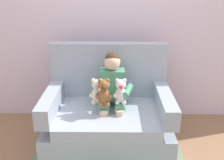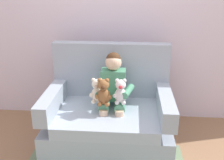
# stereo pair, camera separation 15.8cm
# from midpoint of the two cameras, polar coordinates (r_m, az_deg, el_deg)

# --- Properties ---
(ground_plane) EXTENTS (8.00, 8.00, 0.00)m
(ground_plane) POSITION_cam_midpoint_polar(r_m,az_deg,el_deg) (3.02, -2.36, -13.79)
(ground_plane) COLOR #936D4C
(back_wall) EXTENTS (6.00, 0.10, 2.60)m
(back_wall) POSITION_cam_midpoint_polar(r_m,az_deg,el_deg) (3.26, -2.00, 13.58)
(back_wall) COLOR silver
(back_wall) RESTS_ON ground
(armchair) EXTENTS (1.31, 0.89, 1.07)m
(armchair) POSITION_cam_midpoint_polar(r_m,az_deg,el_deg) (2.89, -2.41, -7.85)
(armchair) COLOR #9EADBC
(armchair) RESTS_ON ground
(seated_child) EXTENTS (0.45, 0.39, 0.82)m
(seated_child) POSITION_cam_midpoint_polar(r_m,az_deg,el_deg) (2.76, -1.61, -1.82)
(seated_child) COLOR #4C9370
(seated_child) RESTS_ON armchair
(plush_cream) EXTENTS (0.16, 0.13, 0.26)m
(plush_cream) POSITION_cam_midpoint_polar(r_m,az_deg,el_deg) (2.64, -4.98, -2.54)
(plush_cream) COLOR silver
(plush_cream) RESTS_ON armchair
(plush_white) EXTENTS (0.16, 0.13, 0.26)m
(plush_white) POSITION_cam_midpoint_polar(r_m,az_deg,el_deg) (2.62, 0.19, -2.58)
(plush_white) COLOR white
(plush_white) RESTS_ON armchair
(plush_brown) EXTENTS (0.17, 0.14, 0.28)m
(plush_brown) POSITION_cam_midpoint_polar(r_m,az_deg,el_deg) (2.58, -3.50, -2.83)
(plush_brown) COLOR brown
(plush_brown) RESTS_ON armchair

